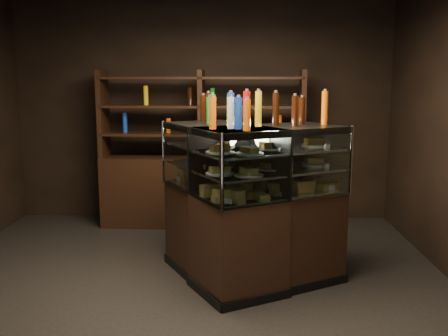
{
  "coord_description": "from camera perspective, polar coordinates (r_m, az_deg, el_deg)",
  "views": [
    {
      "loc": [
        0.5,
        -4.23,
        1.85
      ],
      "look_at": [
        0.36,
        0.07,
        1.11
      ],
      "focal_mm": 40.0,
      "sensor_mm": 36.0,
      "label": 1
    }
  ],
  "objects": [
    {
      "name": "food_display",
      "position": [
        4.52,
        2.43,
        0.25
      ],
      "size": [
        1.4,
        1.17,
        0.45
      ],
      "color": "#B79541",
      "rests_on": "display_case"
    },
    {
      "name": "back_shelving",
      "position": [
        6.42,
        -2.54,
        -1.44
      ],
      "size": [
        2.59,
        0.5,
        2.0
      ],
      "rotation": [
        0.0,
        0.0,
        -0.03
      ],
      "color": "black",
      "rests_on": "ground"
    },
    {
      "name": "ground",
      "position": [
        4.64,
        -4.66,
        -13.75
      ],
      "size": [
        5.0,
        5.0,
        0.0
      ],
      "primitive_type": "plane",
      "color": "black",
      "rests_on": "ground"
    },
    {
      "name": "potted_conifer",
      "position": [
        5.67,
        5.5,
        -4.99
      ],
      "size": [
        0.33,
        0.33,
        0.72
      ],
      "rotation": [
        0.0,
        0.0,
        -0.15
      ],
      "color": "black",
      "rests_on": "ground"
    },
    {
      "name": "bottles_top",
      "position": [
        4.47,
        2.5,
        6.62
      ],
      "size": [
        1.23,
        1.03,
        0.3
      ],
      "color": "#0F38B2",
      "rests_on": "display_case"
    },
    {
      "name": "display_case",
      "position": [
        4.67,
        2.39,
        -7.15
      ],
      "size": [
        1.8,
        1.51,
        1.47
      ],
      "rotation": [
        0.0,
        0.0,
        -0.27
      ],
      "color": "black",
      "rests_on": "ground"
    },
    {
      "name": "room_shell",
      "position": [
        4.26,
        -5.02,
        10.96
      ],
      "size": [
        5.02,
        5.02,
        3.01
      ],
      "color": "black",
      "rests_on": "ground"
    }
  ]
}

